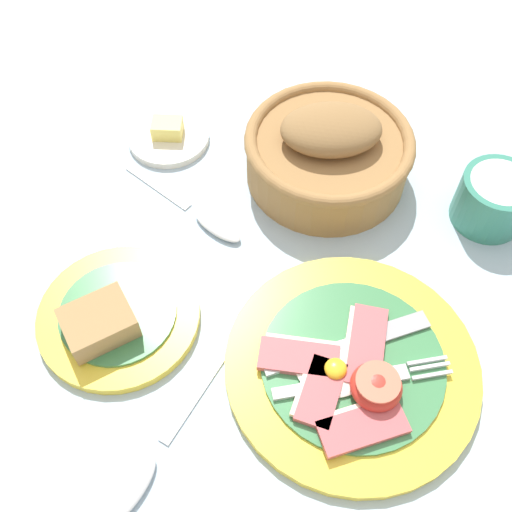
# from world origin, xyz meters

# --- Properties ---
(ground_plane) EXTENTS (3.00, 3.00, 0.00)m
(ground_plane) POSITION_xyz_m (0.00, 0.00, 0.00)
(ground_plane) COLOR #A3BCD1
(breakfast_plate) EXTENTS (0.27, 0.27, 0.04)m
(breakfast_plate) POSITION_xyz_m (0.05, -0.02, 0.01)
(breakfast_plate) COLOR yellow
(breakfast_plate) RESTS_ON ground_plane
(bread_plate) EXTENTS (0.18, 0.18, 0.05)m
(bread_plate) POSITION_xyz_m (-0.20, -0.02, 0.01)
(bread_plate) COLOR yellow
(bread_plate) RESTS_ON ground_plane
(sugar_cup) EXTENTS (0.09, 0.09, 0.07)m
(sugar_cup) POSITION_xyz_m (0.18, 0.23, 0.03)
(sugar_cup) COLOR #337F6B
(sugar_cup) RESTS_ON ground_plane
(bread_basket) EXTENTS (0.21, 0.21, 0.10)m
(bread_basket) POSITION_xyz_m (-0.02, 0.25, 0.04)
(bread_basket) COLOR olive
(bread_basket) RESTS_ON ground_plane
(butter_dish) EXTENTS (0.11, 0.11, 0.03)m
(butter_dish) POSITION_xyz_m (-0.24, 0.26, 0.01)
(butter_dish) COLOR silver
(butter_dish) RESTS_ON ground_plane
(teaspoon_by_saucer) EXTENTS (0.07, 0.19, 0.01)m
(teaspoon_by_saucer) POSITION_xyz_m (-0.12, -0.16, 0.01)
(teaspoon_by_saucer) COLOR silver
(teaspoon_by_saucer) RESTS_ON ground_plane
(teaspoon_near_cup) EXTENTS (0.18, 0.10, 0.01)m
(teaspoon_near_cup) POSITION_xyz_m (-0.16, 0.14, 0.01)
(teaspoon_near_cup) COLOR silver
(teaspoon_near_cup) RESTS_ON ground_plane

